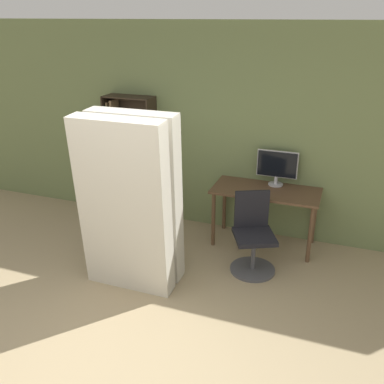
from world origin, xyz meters
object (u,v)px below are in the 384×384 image
office_chair (253,240)px  mattress_near (124,208)px  monitor (277,166)px  bookshelf (128,164)px  mattress_far (138,198)px

office_chair → mattress_near: (-1.17, -0.83, 0.57)m
monitor → bookshelf: size_ratio=0.29×
office_chair → mattress_far: bearing=-155.5°
monitor → mattress_far: size_ratio=0.27×
monitor → mattress_far: (-1.25, -1.35, -0.07)m
bookshelf → mattress_near: (0.84, -1.63, 0.15)m
mattress_near → mattress_far: mattress_near is taller
mattress_near → mattress_far: bearing=90.0°
mattress_near → bookshelf: bearing=117.2°
bookshelf → office_chair: bearing=-21.8°
office_chair → mattress_near: 1.54m
monitor → bookshelf: bookshelf is taller
monitor → office_chair: monitor is taller
office_chair → mattress_near: mattress_near is taller
bookshelf → mattress_near: size_ratio=0.93×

